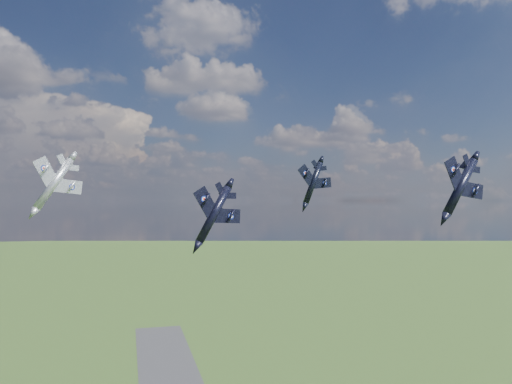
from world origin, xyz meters
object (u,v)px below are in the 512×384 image
object	(u,v)px
jet_right_navy	(460,187)
jet_high_navy	(313,183)
jet_lead_navy	(214,214)
jet_left_silver	(54,184)

from	to	relation	value
jet_right_navy	jet_high_navy	distance (m)	46.00
jet_lead_navy	jet_left_silver	bearing A→B (deg)	174.83
jet_lead_navy	jet_high_navy	world-z (taller)	jet_high_navy
jet_high_navy	jet_lead_navy	bearing A→B (deg)	-162.85
jet_left_silver	jet_high_navy	bearing A→B (deg)	-4.65
jet_high_navy	jet_left_silver	world-z (taller)	jet_high_navy
jet_lead_navy	jet_right_navy	xyz separation A→B (m)	(28.49, -32.84, 4.40)
jet_lead_navy	jet_high_navy	distance (m)	28.56
jet_right_navy	jet_lead_navy	bearing A→B (deg)	119.54
jet_right_navy	jet_high_navy	bearing A→B (deg)	83.45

